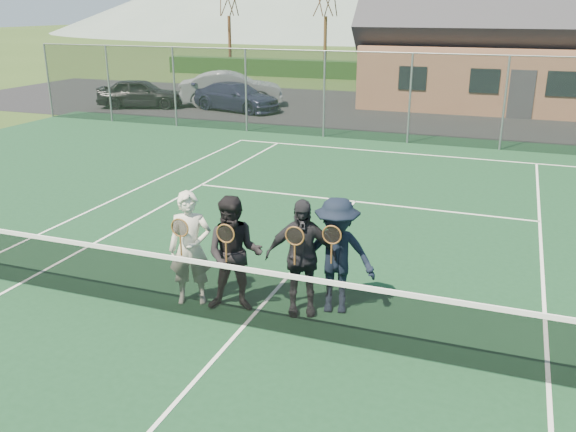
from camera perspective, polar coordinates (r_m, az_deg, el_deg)
name	(u,v)px	position (r m, az deg, el deg)	size (l,w,h in m)	color
ground	(433,114)	(27.70, 13.43, 9.28)	(220.00, 220.00, 0.00)	#2C4418
court_surface	(244,327)	(9.04, -4.13, -10.30)	(30.00, 30.00, 0.02)	#14381E
tarmac_carpark	(345,109)	(28.46, 5.33, 9.97)	(40.00, 12.00, 0.01)	black
hedge_row	(461,74)	(39.47, 15.89, 12.65)	(40.00, 1.20, 1.10)	black
car_a	(141,93)	(29.43, -13.62, 11.11)	(1.56, 3.88, 1.32)	black
car_b	(231,89)	(29.31, -5.31, 11.76)	(1.66, 4.75, 1.57)	gray
car_c	(237,97)	(27.83, -4.82, 11.05)	(1.72, 4.24, 1.23)	#1B1C37
court_markings	(244,326)	(9.03, -4.14, -10.21)	(11.03, 23.83, 0.01)	white
tennis_net	(243,294)	(8.79, -4.21, -7.29)	(11.68, 0.08, 1.10)	slate
perimeter_fence	(410,99)	(21.11, 11.34, 10.73)	(30.07, 0.07, 3.02)	slate
clubhouse	(542,17)	(31.15, 22.68, 16.80)	(15.60, 8.20, 7.70)	#9E6B4C
player_a	(190,248)	(9.45, -9.13, -3.01)	(0.77, 0.65, 1.80)	beige
player_b	(234,254)	(9.15, -5.04, -3.61)	(1.02, 0.89, 1.80)	black
player_c	(301,257)	(9.02, 1.21, -3.86)	(1.14, 0.78, 1.80)	black
player_d	(336,256)	(9.09, 4.55, -3.74)	(1.28, 0.90, 1.80)	black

